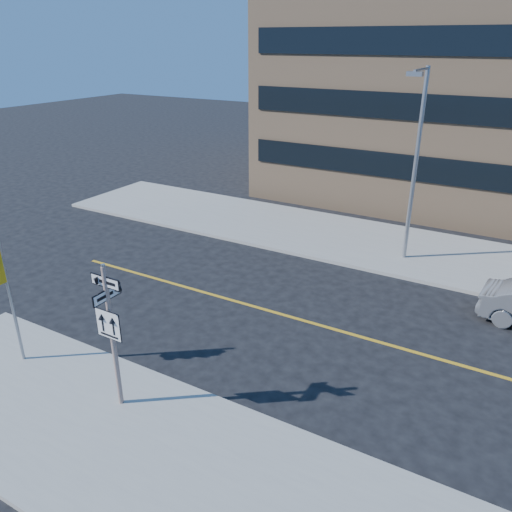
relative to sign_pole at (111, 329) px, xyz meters
The scene contains 5 objects.
ground 3.50m from the sign_pole, 90.00° to the left, with size 120.00×120.00×0.00m, color black.
sign_pole is the anchor object (origin of this frame).
traffic_signal 4.05m from the sign_pole, behind, with size 0.32×0.45×4.00m.
streetlight_a 14.05m from the sign_pole, 73.23° to the left, with size 0.55×2.25×8.00m.
building_brick 28.36m from the sign_pole, 85.84° to the left, with size 18.00×18.00×18.00m, color tan.
Camera 1 is at (8.45, -9.95, 9.08)m, focal length 35.00 mm.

